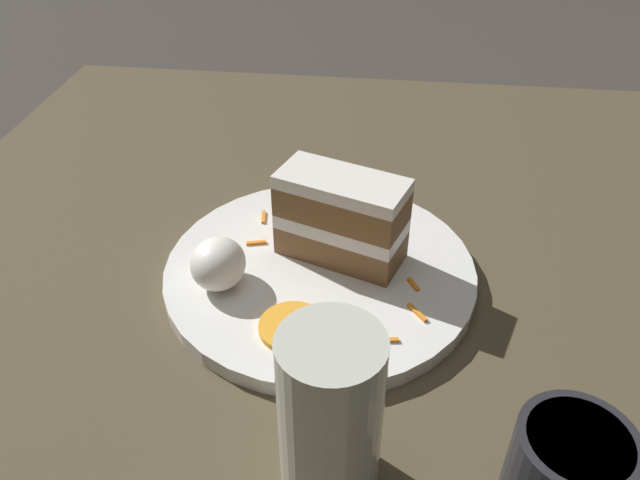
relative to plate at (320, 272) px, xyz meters
name	(u,v)px	position (x,y,z in m)	size (l,w,h in m)	color
ground_plane	(333,329)	(0.05, 0.02, -0.03)	(6.00, 6.00, 0.00)	#38332D
dining_table	(333,320)	(0.05, 0.02, -0.02)	(1.12, 0.98, 0.02)	#4C422D
plate	(320,272)	(0.00, 0.00, 0.00)	(0.31, 0.31, 0.02)	white
cake_slice	(341,217)	(-0.02, 0.02, 0.05)	(0.09, 0.13, 0.09)	brown
cream_dollop	(218,264)	(0.04, -0.09, 0.03)	(0.06, 0.05, 0.05)	white
orange_garnish	(293,327)	(0.09, -0.01, 0.01)	(0.06, 0.06, 0.01)	orange
carrot_shreds_scatter	(342,296)	(0.04, 0.03, 0.01)	(0.20, 0.19, 0.00)	orange
drinking_glass	(330,424)	(0.22, 0.03, 0.05)	(0.07, 0.07, 0.14)	beige
coffee_mug	(564,478)	(0.23, 0.18, 0.04)	(0.07, 0.07, 0.09)	#232328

